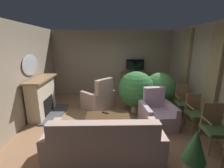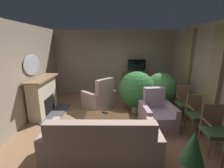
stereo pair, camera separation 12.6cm
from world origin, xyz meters
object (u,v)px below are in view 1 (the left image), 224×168
at_px(fireplace, 43,98).
at_px(side_chair_mid_row, 195,111).
at_px(armchair_angled_to_table, 157,115).
at_px(potted_plant_on_hearth_side, 160,89).
at_px(television, 135,66).
at_px(armchair_near_window, 99,99).
at_px(side_chair_beside_plant, 183,101).
at_px(sofa_floral, 105,145).
at_px(coffee_table, 108,117).
at_px(tv_remote, 105,113).
at_px(side_chair_far_end, 215,126).
at_px(wall_mirror_oval, 30,65).
at_px(potted_plant_small_fern_corner, 195,149).
at_px(tv_cabinet, 134,85).
at_px(potted_plant_leafy_by_curtain, 136,90).

height_order(fireplace, side_chair_mid_row, fireplace).
bearing_deg(armchair_angled_to_table, potted_plant_on_hearth_side, 69.19).
distance_m(television, potted_plant_on_hearth_side, 1.67).
bearing_deg(armchair_near_window, side_chair_beside_plant, -15.75).
bearing_deg(sofa_floral, television, 72.65).
relative_size(television, armchair_near_window, 0.59).
bearing_deg(coffee_table, tv_remote, 116.45).
height_order(sofa_floral, armchair_near_window, armchair_near_window).
relative_size(side_chair_far_end, side_chair_beside_plant, 0.98).
distance_m(side_chair_far_end, potted_plant_on_hearth_side, 2.18).
relative_size(wall_mirror_oval, potted_plant_on_hearth_side, 0.74).
xyz_separation_m(television, side_chair_far_end, (1.16, -3.52, -0.81)).
height_order(side_chair_beside_plant, potted_plant_on_hearth_side, potted_plant_on_hearth_side).
distance_m(wall_mirror_oval, tv_remote, 2.66).
bearing_deg(armchair_near_window, sofa_floral, -84.39).
xyz_separation_m(fireplace, side_chair_mid_row, (4.33, -0.99, -0.06)).
bearing_deg(side_chair_far_end, potted_plant_on_hearth_side, 103.76).
distance_m(tv_remote, armchair_near_window, 1.32).
relative_size(fireplace, side_chair_beside_plant, 1.52).
relative_size(side_chair_far_end, potted_plant_small_fern_corner, 1.17).
xyz_separation_m(fireplace, side_chair_beside_plant, (4.34, -0.26, -0.05)).
relative_size(wall_mirror_oval, coffee_table, 0.84).
height_order(tv_cabinet, potted_plant_leafy_by_curtain, potted_plant_leafy_by_curtain).
bearing_deg(side_chair_far_end, armchair_angled_to_table, 133.86).
height_order(armchair_near_window, potted_plant_small_fern_corner, armchair_near_window).
bearing_deg(wall_mirror_oval, fireplace, 0.00).
height_order(sofa_floral, potted_plant_on_hearth_side, potted_plant_on_hearth_side).
distance_m(tv_remote, side_chair_beside_plant, 2.42).
distance_m(armchair_near_window, side_chair_beside_plant, 2.71).
xyz_separation_m(side_chair_mid_row, potted_plant_small_fern_corner, (-0.78, -1.44, -0.04)).
bearing_deg(side_chair_mid_row, wall_mirror_oval, 167.82).
bearing_deg(coffee_table, potted_plant_leafy_by_curtain, 50.33).
distance_m(wall_mirror_oval, tv_cabinet, 4.04).
distance_m(sofa_floral, potted_plant_on_hearth_side, 3.06).
bearing_deg(potted_plant_on_hearth_side, side_chair_far_end, -76.24).
bearing_deg(potted_plant_on_hearth_side, wall_mirror_oval, -175.06).
xyz_separation_m(television, potted_plant_on_hearth_side, (0.64, -1.41, -0.60)).
height_order(wall_mirror_oval, potted_plant_small_fern_corner, wall_mirror_oval).
bearing_deg(sofa_floral, fireplace, 134.02).
distance_m(side_chair_beside_plant, potted_plant_leafy_by_curtain, 1.45).
distance_m(tv_cabinet, potted_plant_small_fern_corner, 4.26).
bearing_deg(tv_cabinet, side_chair_far_end, -72.04).
bearing_deg(armchair_angled_to_table, side_chair_mid_row, -12.99).
distance_m(fireplace, wall_mirror_oval, 1.06).
relative_size(sofa_floral, armchair_angled_to_table, 2.16).
relative_size(side_chair_far_end, potted_plant_leafy_by_curtain, 0.72).
bearing_deg(side_chair_beside_plant, potted_plant_on_hearth_side, 130.02).
distance_m(sofa_floral, side_chair_beside_plant, 2.97).
distance_m(armchair_angled_to_table, side_chair_far_end, 1.37).
xyz_separation_m(fireplace, tv_cabinet, (3.18, 1.82, -0.08)).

